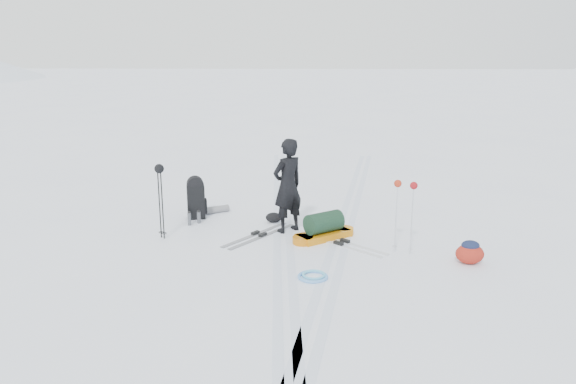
% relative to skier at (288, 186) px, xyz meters
% --- Properties ---
extents(ground, '(200.00, 200.00, 0.00)m').
position_rel_skier_xyz_m(ground, '(-0.06, -0.53, -0.95)').
color(ground, white).
rests_on(ground, ground).
extents(ski_tracks, '(3.38, 17.97, 0.01)m').
position_rel_skier_xyz_m(ski_tracks, '(0.55, 0.35, -0.95)').
color(ski_tracks, silver).
rests_on(ski_tracks, ground).
extents(skier, '(0.82, 0.80, 1.90)m').
position_rel_skier_xyz_m(skier, '(0.00, 0.00, 0.00)').
color(skier, black).
rests_on(skier, ground).
extents(pulk_sled, '(1.36, 1.15, 0.54)m').
position_rel_skier_xyz_m(pulk_sled, '(0.73, -0.43, -0.75)').
color(pulk_sled, '#C7730B').
rests_on(pulk_sled, ground).
extents(expedition_rucksack, '(0.87, 0.83, 0.94)m').
position_rel_skier_xyz_m(expedition_rucksack, '(-1.99, 0.86, -0.52)').
color(expedition_rucksack, black).
rests_on(expedition_rucksack, ground).
extents(ski_poles_black, '(0.20, 0.18, 1.48)m').
position_rel_skier_xyz_m(ski_poles_black, '(-2.43, -0.54, 0.26)').
color(ski_poles_black, black).
rests_on(ski_poles_black, ground).
extents(ski_poles_silver, '(0.39, 0.28, 1.35)m').
position_rel_skier_xyz_m(ski_poles_silver, '(2.14, -1.16, 0.18)').
color(ski_poles_silver, silver).
rests_on(ski_poles_silver, ground).
extents(touring_skis_grey, '(1.33, 1.74, 0.07)m').
position_rel_skier_xyz_m(touring_skis_grey, '(-0.56, -0.32, -0.94)').
color(touring_skis_grey, gray).
rests_on(touring_skis_grey, ground).
extents(touring_skis_white, '(1.68, 1.50, 0.07)m').
position_rel_skier_xyz_m(touring_skis_white, '(1.07, -0.74, -0.94)').
color(touring_skis_white, silver).
rests_on(touring_skis_white, ground).
extents(rope_coil, '(0.55, 0.55, 0.06)m').
position_rel_skier_xyz_m(rope_coil, '(0.53, -2.38, -0.92)').
color(rope_coil, '#60A3E9').
rests_on(rope_coil, ground).
extents(small_daypack, '(0.53, 0.43, 0.42)m').
position_rel_skier_xyz_m(small_daypack, '(3.22, -1.63, -0.75)').
color(small_daypack, maroon).
rests_on(small_daypack, ground).
extents(thermos_pair, '(0.25, 0.23, 0.30)m').
position_rel_skier_xyz_m(thermos_pair, '(-2.00, 0.37, -0.81)').
color(thermos_pair, '#57595E').
rests_on(thermos_pair, ground).
extents(stuff_sack, '(0.39, 0.32, 0.21)m').
position_rel_skier_xyz_m(stuff_sack, '(-0.33, 0.59, -0.85)').
color(stuff_sack, black).
rests_on(stuff_sack, ground).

